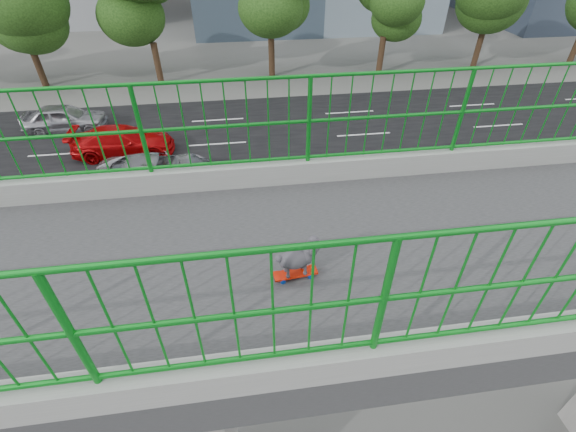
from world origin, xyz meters
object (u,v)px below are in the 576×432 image
(car_4, at_px, (65,118))
(skateboard, at_px, (295,274))
(car_2, at_px, (156,172))
(car_5, at_px, (543,237))
(poodle, at_px, (298,257))
(car_3, at_px, (123,141))
(car_1, at_px, (340,201))

(car_4, bearing_deg, skateboard, -152.71)
(car_2, distance_m, car_5, 15.45)
(poodle, bearing_deg, car_5, 116.35)
(poodle, height_order, car_3, poodle)
(poodle, relative_size, car_5, 0.10)
(car_2, height_order, car_5, car_5)
(car_4, bearing_deg, car_1, -125.95)
(poodle, bearing_deg, car_1, 154.32)
(car_1, distance_m, car_2, 8.20)
(skateboard, bearing_deg, car_1, 154.19)
(car_2, distance_m, car_3, 3.77)
(poodle, relative_size, car_2, 0.09)
(poodle, bearing_deg, car_4, -159.06)
(poodle, xyz_separation_m, car_1, (-9.54, 3.34, -6.57))
(poodle, height_order, car_1, poodle)
(car_1, bearing_deg, car_3, -123.86)
(skateboard, distance_m, car_3, 18.23)
(car_1, distance_m, car_5, 7.26)
(skateboard, bearing_deg, car_3, -165.23)
(car_2, distance_m, car_4, 8.56)
(car_5, bearing_deg, car_4, -122.94)
(car_1, relative_size, car_2, 0.83)
(car_2, relative_size, car_4, 1.18)
(car_1, bearing_deg, skateboard, -19.40)
(car_3, distance_m, car_5, 18.71)
(car_3, bearing_deg, car_1, -123.86)
(car_5, bearing_deg, poodle, -57.24)
(car_4, bearing_deg, car_2, -138.36)
(car_3, bearing_deg, skateboard, -158.82)
(car_3, height_order, car_4, car_4)
(poodle, xyz_separation_m, car_5, (-6.34, 9.86, -6.51))
(car_1, xyz_separation_m, car_2, (-3.20, -7.55, 0.01))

